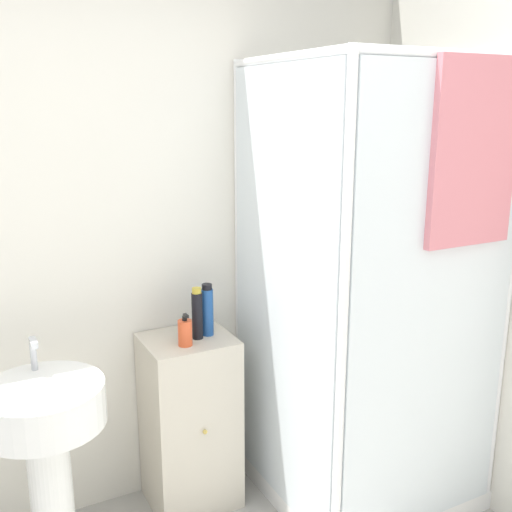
{
  "coord_description": "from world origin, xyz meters",
  "views": [
    {
      "loc": [
        -0.39,
        -0.81,
        1.81
      ],
      "look_at": [
        0.64,
        1.14,
        1.24
      ],
      "focal_mm": 42.0,
      "sensor_mm": 36.0,
      "label": 1
    }
  ],
  "objects_px": {
    "sink": "(47,444)",
    "shampoo_bottle_tall_black": "(197,314)",
    "soap_dispenser": "(185,332)",
    "shampoo_bottle_blue": "(207,310)"
  },
  "relations": [
    {
      "from": "soap_dispenser",
      "to": "shampoo_bottle_blue",
      "type": "height_order",
      "value": "shampoo_bottle_blue"
    },
    {
      "from": "sink",
      "to": "shampoo_bottle_tall_black",
      "type": "height_order",
      "value": "shampoo_bottle_tall_black"
    },
    {
      "from": "soap_dispenser",
      "to": "shampoo_bottle_tall_black",
      "type": "relative_size",
      "value": 0.62
    },
    {
      "from": "shampoo_bottle_tall_black",
      "to": "shampoo_bottle_blue",
      "type": "bearing_deg",
      "value": 17.41
    },
    {
      "from": "soap_dispenser",
      "to": "shampoo_bottle_blue",
      "type": "distance_m",
      "value": 0.16
    },
    {
      "from": "soap_dispenser",
      "to": "shampoo_bottle_blue",
      "type": "xyz_separation_m",
      "value": [
        0.13,
        0.07,
        0.06
      ]
    },
    {
      "from": "soap_dispenser",
      "to": "shampoo_bottle_tall_black",
      "type": "xyz_separation_m",
      "value": [
        0.08,
        0.05,
        0.05
      ]
    },
    {
      "from": "soap_dispenser",
      "to": "shampoo_bottle_tall_black",
      "type": "distance_m",
      "value": 0.11
    },
    {
      "from": "sink",
      "to": "soap_dispenser",
      "type": "relative_size",
      "value": 6.79
    },
    {
      "from": "shampoo_bottle_tall_black",
      "to": "shampoo_bottle_blue",
      "type": "height_order",
      "value": "shampoo_bottle_blue"
    }
  ]
}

